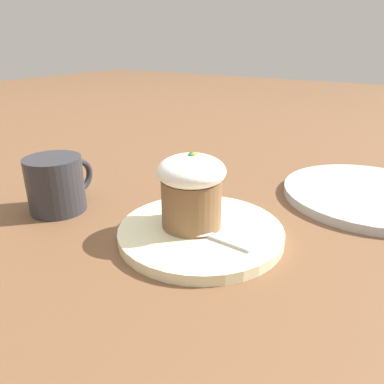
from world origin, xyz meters
name	(u,v)px	position (x,y,z in m)	size (l,w,h in m)	color
ground_plane	(201,237)	(0.00, 0.00, 0.00)	(4.00, 4.00, 0.00)	brown
dessert_plate	(201,232)	(0.00, 0.00, 0.01)	(0.22, 0.22, 0.01)	beige
carrot_cake	(192,188)	(0.00, 0.01, 0.07)	(0.09, 0.09, 0.10)	brown
spoon	(198,230)	(-0.01, 0.00, 0.02)	(0.04, 0.11, 0.01)	silver
coffee_cup	(57,184)	(-0.04, 0.23, 0.04)	(0.12, 0.08, 0.08)	#2D2D33
side_plate	(369,195)	(0.26, -0.17, 0.01)	(0.27, 0.27, 0.01)	#B2B7BC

